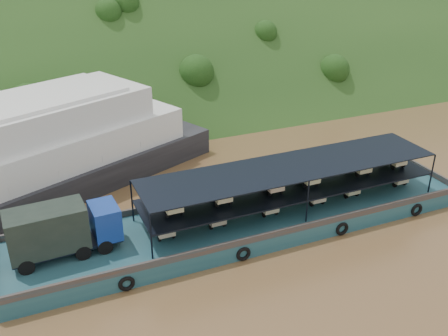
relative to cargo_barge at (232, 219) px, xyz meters
name	(u,v)px	position (x,y,z in m)	size (l,w,h in m)	color
ground	(262,215)	(3.21, 1.28, -1.18)	(160.00, 160.00, 0.00)	brown
hillside	(144,92)	(3.21, 37.28, -1.18)	(140.00, 28.00, 28.00)	#183513
cargo_barge	(232,219)	(0.00, 0.00, 0.00)	(35.00, 7.18, 4.75)	#16404D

